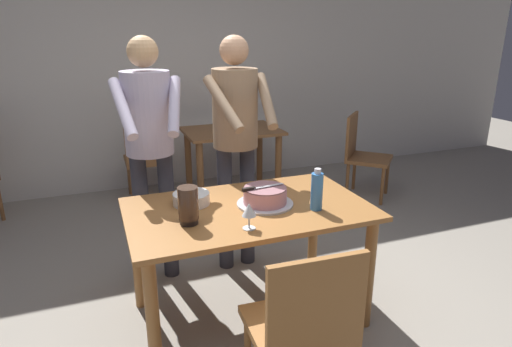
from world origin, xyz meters
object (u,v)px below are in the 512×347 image
object	(u,v)px
cake_knife	(254,188)
person_standing_beside	(149,136)
person_cutting_cake	(236,130)
background_chair_1	(362,153)
main_dining_table	(248,225)
cake_on_platter	(265,196)
background_table	(232,144)
background_chair_0	(147,156)
hurricane_lamp	(188,205)
chair_near_side	(303,326)
water_bottle	(317,191)
plate_stack	(191,199)
wine_glass_near	(249,211)

from	to	relation	value
cake_knife	person_standing_beside	world-z (taller)	person_standing_beside
person_cutting_cake	background_chair_1	xyz separation A→B (m)	(1.73, 0.93, -0.58)
main_dining_table	cake_on_platter	xyz separation A→B (m)	(0.11, 0.00, 0.17)
main_dining_table	background_table	bearing A→B (deg)	74.80
person_cutting_cake	background_table	bearing A→B (deg)	73.48
main_dining_table	background_chair_0	world-z (taller)	background_chair_0
hurricane_lamp	chair_near_side	size ratio (longest dim) A/B	0.23
main_dining_table	hurricane_lamp	world-z (taller)	hurricane_lamp
background_chair_1	person_standing_beside	bearing A→B (deg)	-158.90
water_bottle	hurricane_lamp	bearing A→B (deg)	174.73
water_bottle	background_chair_1	bearing A→B (deg)	49.08
cake_on_platter	background_chair_0	distance (m)	2.31
plate_stack	cake_on_platter	bearing A→B (deg)	-21.75
cake_on_platter	background_table	distance (m)	2.15
person_standing_beside	background_chair_0	xyz separation A→B (m)	(0.15, 1.59, -0.58)
main_dining_table	cake_knife	bearing A→B (deg)	-8.20
main_dining_table	background_chair_0	distance (m)	2.28
cake_knife	person_cutting_cake	world-z (taller)	person_cutting_cake
plate_stack	background_chair_1	size ratio (longest dim) A/B	0.24
person_cutting_cake	chair_near_side	size ratio (longest dim) A/B	1.91
plate_stack	background_table	xyz separation A→B (m)	(0.87, 1.92, -0.21)
plate_stack	person_standing_beside	world-z (taller)	person_standing_beside
cake_on_platter	hurricane_lamp	xyz separation A→B (m)	(-0.49, -0.11, 0.06)
person_cutting_cake	background_chair_0	size ratio (longest dim) A/B	1.91
main_dining_table	hurricane_lamp	bearing A→B (deg)	-164.57
wine_glass_near	background_chair_0	xyz separation A→B (m)	(-0.22, 2.54, -0.36)
main_dining_table	background_chair_0	bearing A→B (deg)	97.93
chair_near_side	cake_on_platter	bearing A→B (deg)	80.23
background_chair_0	person_standing_beside	bearing A→B (deg)	-95.38
cake_on_platter	wine_glass_near	size ratio (longest dim) A/B	2.36
main_dining_table	wine_glass_near	size ratio (longest dim) A/B	9.91
cake_on_platter	water_bottle	world-z (taller)	water_bottle
hurricane_lamp	background_table	size ratio (longest dim) A/B	0.21
plate_stack	chair_near_side	xyz separation A→B (m)	(0.27, -0.97, -0.29)
main_dining_table	background_chair_0	xyz separation A→B (m)	(-0.31, 2.26, -0.14)
wine_glass_near	background_table	distance (m)	2.47
hurricane_lamp	background_table	xyz separation A→B (m)	(0.95, 2.19, -0.28)
plate_stack	water_bottle	world-z (taller)	water_bottle
plate_stack	background_chair_0	size ratio (longest dim) A/B	0.24
wine_glass_near	water_bottle	xyz separation A→B (m)	(0.46, 0.11, 0.01)
plate_stack	background_chair_0	distance (m)	2.11
wine_glass_near	background_chair_0	size ratio (longest dim) A/B	0.16
person_standing_beside	chair_near_side	xyz separation A→B (m)	(0.43, -1.47, -0.58)
wine_glass_near	hurricane_lamp	bearing A→B (deg)	148.35
hurricane_lamp	plate_stack	bearing A→B (deg)	74.54
chair_near_side	background_chair_0	size ratio (longest dim) A/B	1.00
plate_stack	person_cutting_cake	distance (m)	0.71
person_cutting_cake	background_chair_1	world-z (taller)	person_cutting_cake
wine_glass_near	background_chair_1	world-z (taller)	background_chair_1
cake_knife	person_cutting_cake	bearing A→B (deg)	80.98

